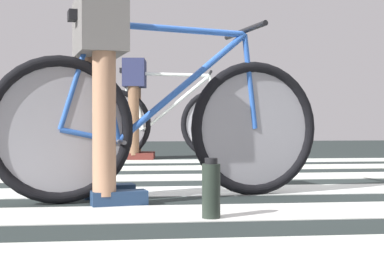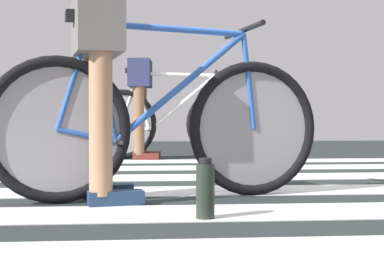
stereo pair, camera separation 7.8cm
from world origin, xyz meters
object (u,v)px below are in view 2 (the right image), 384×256
at_px(bicycle_1_of_2, 160,124).
at_px(water_bottle, 205,190).
at_px(cyclist_1_of_2, 98,70).
at_px(cyclist_2_of_2, 141,95).
at_px(bicycle_2_of_2, 171,122).

height_order(bicycle_1_of_2, water_bottle, bicycle_1_of_2).
height_order(cyclist_1_of_2, cyclist_2_of_2, cyclist_2_of_2).
bearing_deg(water_bottle, bicycle_2_of_2, 89.49).
bearing_deg(cyclist_2_of_2, cyclist_1_of_2, -88.65).
height_order(cyclist_2_of_2, water_bottle, cyclist_2_of_2).
relative_size(bicycle_2_of_2, cyclist_2_of_2, 1.70).
xyz_separation_m(bicycle_1_of_2, cyclist_2_of_2, (-0.11, 2.96, 0.27)).
distance_m(cyclist_2_of_2, water_bottle, 3.60).
bearing_deg(bicycle_2_of_2, water_bottle, -85.47).
distance_m(bicycle_1_of_2, bicycle_2_of_2, 2.94).
distance_m(bicycle_1_of_2, water_bottle, 0.67).
bearing_deg(cyclist_1_of_2, cyclist_2_of_2, 74.67).
distance_m(bicycle_2_of_2, water_bottle, 3.53).
distance_m(bicycle_1_of_2, cyclist_2_of_2, 2.98).
height_order(bicycle_2_of_2, cyclist_2_of_2, cyclist_2_of_2).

